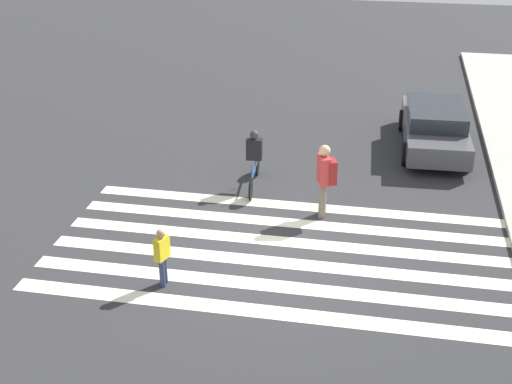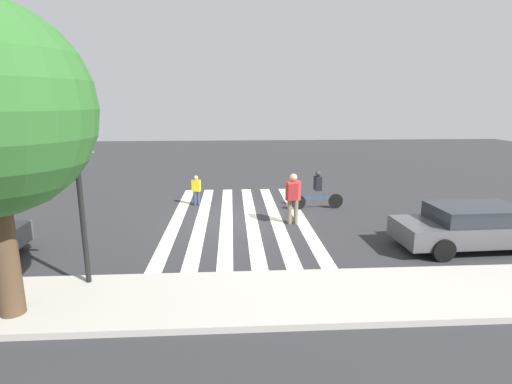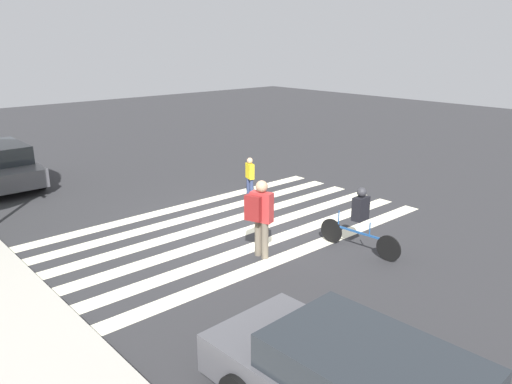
% 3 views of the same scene
% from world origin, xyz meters
% --- Properties ---
extents(ground_plane, '(60.00, 60.00, 0.00)m').
position_xyz_m(ground_plane, '(0.00, 0.00, 0.00)').
color(ground_plane, '#2D2D30').
extents(sidewalk_curb, '(36.00, 2.50, 0.14)m').
position_xyz_m(sidewalk_curb, '(0.00, 6.25, 0.07)').
color(sidewalk_curb, '#ADA89E').
rests_on(sidewalk_curb, ground_plane).
extents(crosswalk_stripes, '(5.01, 10.00, 0.01)m').
position_xyz_m(crosswalk_stripes, '(-0.00, 0.00, 0.00)').
color(crosswalk_stripes, '#F2EDCC').
rests_on(crosswalk_stripes, ground_plane).
extents(traffic_light, '(0.60, 0.50, 4.45)m').
position_xyz_m(traffic_light, '(3.63, 5.24, 3.12)').
color(traffic_light, black).
rests_on(traffic_light, ground_plane).
extents(pedestrian_child_with_backpack, '(0.55, 0.52, 1.82)m').
position_xyz_m(pedestrian_child_with_backpack, '(-1.89, 0.76, 1.06)').
color(pedestrian_child_with_backpack, '#6B6051').
rests_on(pedestrian_child_with_backpack, ground_plane).
extents(pedestrian_adult_yellow_jacket, '(0.38, 0.26, 1.27)m').
position_xyz_m(pedestrian_adult_yellow_jacket, '(1.73, -2.09, 0.72)').
color(pedestrian_adult_yellow_jacket, navy).
rests_on(pedestrian_adult_yellow_jacket, ground_plane).
extents(cyclist_near_curb, '(2.16, 0.42, 1.57)m').
position_xyz_m(cyclist_near_curb, '(-3.19, -1.19, 0.86)').
color(cyclist_near_curb, black).
rests_on(cyclist_near_curb, ground_plane).
extents(car_parked_far_curb, '(4.62, 2.02, 1.30)m').
position_xyz_m(car_parked_far_curb, '(-6.86, 3.46, 0.68)').
color(car_parked_far_curb, '#4C4C51').
rests_on(car_parked_far_curb, ground_plane).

